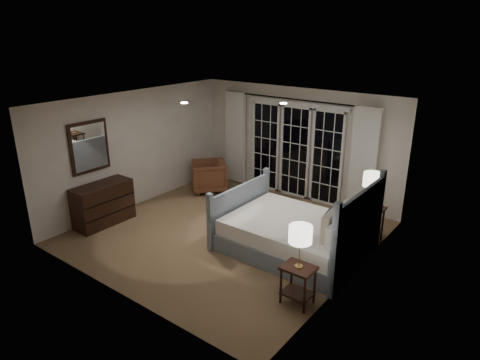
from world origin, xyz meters
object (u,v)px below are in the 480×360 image
Objects in this scene: nightstand_left at (298,280)px; dresser at (103,204)px; bed at (296,234)px; armchair at (209,176)px; lamp_left at (300,235)px; nightstand_right at (368,218)px; lamp_right at (373,180)px.

dresser is at bearing -179.35° from nightstand_left.
armchair is at bearing 157.44° from bed.
lamp_left is (0.00, 0.00, 0.71)m from nightstand_left.
dresser is (-4.46, -2.51, -0.02)m from nightstand_right.
lamp_left is at bearing 10.21° from armchair.
armchair is at bearing 80.10° from dresser.
dresser reaches higher than nightstand_right.
dresser is at bearing -150.62° from nightstand_right.
bed reaches higher than dresser.
armchair is (-3.96, 2.60, -0.02)m from nightstand_left.
nightstand_right reaches higher than nightstand_left.
nightstand_right is at bearing 88.96° from lamp_left.
nightstand_right is 4.00m from armchair.
lamp_right reaches higher than dresser.
nightstand_right is at bearing 55.35° from bed.
lamp_left reaches higher than armchair.
armchair reaches higher than nightstand_right.
nightstand_left is at bearing 10.21° from armchair.
lamp_right is at bearing 41.58° from armchair.
nightstand_left is at bearing -91.04° from lamp_right.
dresser is (-0.46, -2.65, 0.05)m from armchair.
nightstand_left is 4.73m from armchair.
dresser is at bearing -56.42° from armchair.
bed is at bearing 20.92° from armchair.
dresser reaches higher than nightstand_left.
armchair is (-3.96, 2.60, -0.73)m from lamp_left.
nightstand_right is 1.03× the size of lamp_right.
lamp_left is 2.47m from lamp_right.
dresser is (-4.46, -2.51, -0.77)m from lamp_right.
nightstand_left is 2.59m from lamp_right.
bed reaches higher than nightstand_right.
lamp_right reaches higher than armchair.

